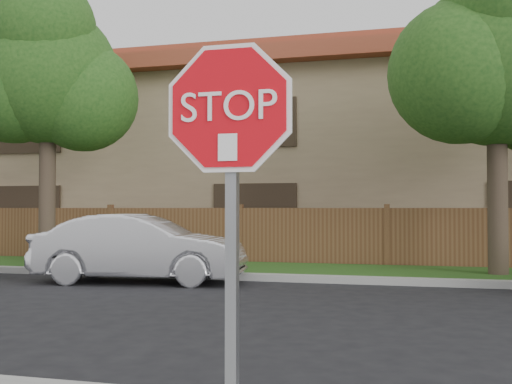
# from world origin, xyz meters

# --- Properties ---
(far_curb) EXTENTS (70.00, 0.30, 0.15)m
(far_curb) POSITION_xyz_m (0.00, 8.15, 0.07)
(far_curb) COLOR gray
(far_curb) RESTS_ON ground
(grass_strip) EXTENTS (70.00, 3.00, 0.12)m
(grass_strip) POSITION_xyz_m (0.00, 9.80, 0.06)
(grass_strip) COLOR #1E4714
(grass_strip) RESTS_ON ground
(fence) EXTENTS (70.00, 0.12, 1.60)m
(fence) POSITION_xyz_m (0.00, 11.40, 0.80)
(fence) COLOR #53331D
(fence) RESTS_ON ground
(apartment_building) EXTENTS (35.20, 9.20, 7.20)m
(apartment_building) POSITION_xyz_m (0.00, 17.00, 3.53)
(apartment_building) COLOR #947D5C
(apartment_building) RESTS_ON ground
(tree_left) EXTENTS (4.80, 3.90, 7.78)m
(tree_left) POSITION_xyz_m (-8.98, 9.57, 5.22)
(tree_left) COLOR #382B21
(tree_left) RESTS_ON ground
(tree_mid) EXTENTS (4.80, 3.90, 7.35)m
(tree_mid) POSITION_xyz_m (2.52, 9.57, 4.87)
(tree_mid) COLOR #382B21
(tree_mid) RESTS_ON ground
(stop_sign) EXTENTS (1.01, 0.13, 2.55)m
(stop_sign) POSITION_xyz_m (-0.37, -1.48, 1.83)
(stop_sign) COLOR gray
(stop_sign) RESTS_ON sidewalk_near
(sedan_left) EXTENTS (4.62, 2.11, 1.47)m
(sedan_left) POSITION_xyz_m (-5.01, 7.16, 0.73)
(sedan_left) COLOR silver
(sedan_left) RESTS_ON ground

